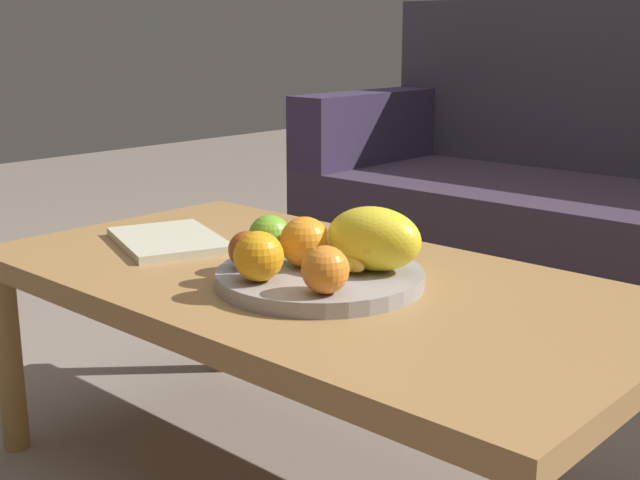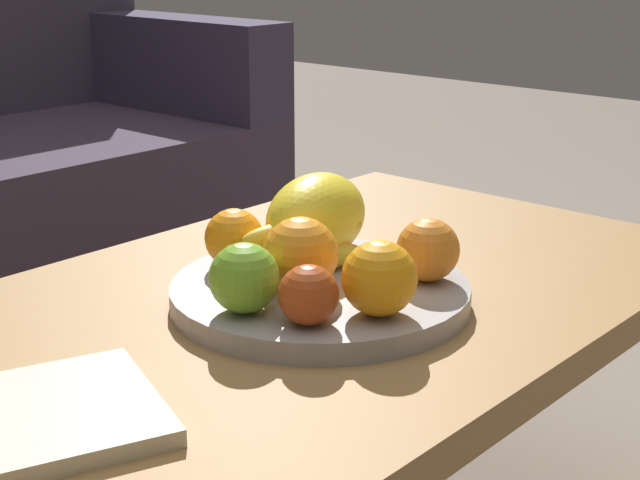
{
  "view_description": "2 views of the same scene",
  "coord_description": "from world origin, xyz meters",
  "px_view_note": "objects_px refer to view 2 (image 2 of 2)",
  "views": [
    {
      "loc": [
        0.92,
        -0.99,
        0.81
      ],
      "look_at": [
        0.05,
        -0.03,
        0.48
      ],
      "focal_mm": 46.94,
      "sensor_mm": 36.0,
      "label": 1
    },
    {
      "loc": [
        -0.7,
        -0.7,
        0.8
      ],
      "look_at": [
        0.05,
        -0.03,
        0.48
      ],
      "focal_mm": 53.9,
      "sensor_mm": 36.0,
      "label": 2
    }
  ],
  "objects_px": {
    "orange_back": "(234,238)",
    "magazine": "(7,425)",
    "orange_left": "(300,255)",
    "banana_bunch": "(301,250)",
    "coffee_table": "(267,345)",
    "apple_left": "(309,295)",
    "orange_front": "(428,250)",
    "melon_large_front": "(316,217)",
    "apple_right": "(244,278)",
    "orange_right": "(379,278)",
    "fruit_bowl": "(320,293)"
  },
  "relations": [
    {
      "from": "orange_back",
      "to": "magazine",
      "type": "height_order",
      "value": "orange_back"
    },
    {
      "from": "orange_left",
      "to": "banana_bunch",
      "type": "relative_size",
      "value": 0.48
    },
    {
      "from": "coffee_table",
      "to": "apple_left",
      "type": "distance_m",
      "value": 0.15
    },
    {
      "from": "orange_back",
      "to": "apple_left",
      "type": "height_order",
      "value": "orange_back"
    },
    {
      "from": "orange_left",
      "to": "orange_back",
      "type": "xyz_separation_m",
      "value": [
        0.01,
        0.11,
        -0.01
      ]
    },
    {
      "from": "orange_front",
      "to": "orange_left",
      "type": "bearing_deg",
      "value": 145.07
    },
    {
      "from": "orange_back",
      "to": "banana_bunch",
      "type": "xyz_separation_m",
      "value": [
        0.03,
        -0.07,
        -0.01
      ]
    },
    {
      "from": "melon_large_front",
      "to": "apple_right",
      "type": "relative_size",
      "value": 2.16
    },
    {
      "from": "orange_right",
      "to": "orange_back",
      "type": "bearing_deg",
      "value": 88.53
    },
    {
      "from": "melon_large_front",
      "to": "banana_bunch",
      "type": "xyz_separation_m",
      "value": [
        -0.05,
        -0.02,
        -0.02
      ]
    },
    {
      "from": "apple_left",
      "to": "magazine",
      "type": "bearing_deg",
      "value": 166.83
    },
    {
      "from": "apple_right",
      "to": "orange_left",
      "type": "bearing_deg",
      "value": -1.17
    },
    {
      "from": "orange_front",
      "to": "orange_left",
      "type": "distance_m",
      "value": 0.15
    },
    {
      "from": "fruit_bowl",
      "to": "banana_bunch",
      "type": "xyz_separation_m",
      "value": [
        0.01,
        0.04,
        0.04
      ]
    },
    {
      "from": "magazine",
      "to": "banana_bunch",
      "type": "bearing_deg",
      "value": 26.77
    },
    {
      "from": "apple_left",
      "to": "magazine",
      "type": "xyz_separation_m",
      "value": [
        -0.3,
        0.07,
        -0.05
      ]
    },
    {
      "from": "coffee_table",
      "to": "orange_front",
      "type": "bearing_deg",
      "value": -39.93
    },
    {
      "from": "banana_bunch",
      "to": "orange_right",
      "type": "bearing_deg",
      "value": -105.33
    },
    {
      "from": "orange_back",
      "to": "banana_bunch",
      "type": "relative_size",
      "value": 0.4
    },
    {
      "from": "orange_left",
      "to": "apple_left",
      "type": "distance_m",
      "value": 0.09
    },
    {
      "from": "fruit_bowl",
      "to": "coffee_table",
      "type": "bearing_deg",
      "value": 148.08
    },
    {
      "from": "orange_left",
      "to": "banana_bunch",
      "type": "height_order",
      "value": "orange_left"
    },
    {
      "from": "orange_front",
      "to": "fruit_bowl",
      "type": "bearing_deg",
      "value": 135.92
    },
    {
      "from": "magazine",
      "to": "orange_right",
      "type": "bearing_deg",
      "value": 4.98
    },
    {
      "from": "melon_large_front",
      "to": "orange_back",
      "type": "relative_size",
      "value": 2.29
    },
    {
      "from": "orange_front",
      "to": "banana_bunch",
      "type": "xyz_separation_m",
      "value": [
        -0.08,
        0.12,
        -0.01
      ]
    },
    {
      "from": "orange_front",
      "to": "orange_right",
      "type": "height_order",
      "value": "orange_right"
    },
    {
      "from": "apple_right",
      "to": "banana_bunch",
      "type": "distance_m",
      "value": 0.13
    },
    {
      "from": "orange_right",
      "to": "apple_left",
      "type": "distance_m",
      "value": 0.08
    },
    {
      "from": "coffee_table",
      "to": "fruit_bowl",
      "type": "xyz_separation_m",
      "value": [
        0.05,
        -0.03,
        0.06
      ]
    },
    {
      "from": "orange_back",
      "to": "apple_left",
      "type": "distance_m",
      "value": 0.19
    },
    {
      "from": "banana_bunch",
      "to": "orange_back",
      "type": "bearing_deg",
      "value": 114.82
    },
    {
      "from": "apple_right",
      "to": "magazine",
      "type": "height_order",
      "value": "apple_right"
    },
    {
      "from": "orange_left",
      "to": "apple_left",
      "type": "bearing_deg",
      "value": -132.42
    },
    {
      "from": "coffee_table",
      "to": "banana_bunch",
      "type": "distance_m",
      "value": 0.11
    },
    {
      "from": "apple_right",
      "to": "magazine",
      "type": "relative_size",
      "value": 0.29
    },
    {
      "from": "banana_bunch",
      "to": "fruit_bowl",
      "type": "bearing_deg",
      "value": -104.48
    },
    {
      "from": "orange_back",
      "to": "apple_left",
      "type": "bearing_deg",
      "value": -111.55
    },
    {
      "from": "melon_large_front",
      "to": "orange_back",
      "type": "xyz_separation_m",
      "value": [
        -0.09,
        0.05,
        -0.02
      ]
    },
    {
      "from": "orange_left",
      "to": "magazine",
      "type": "xyz_separation_m",
      "value": [
        -0.36,
        0.0,
        -0.06
      ]
    },
    {
      "from": "orange_back",
      "to": "banana_bunch",
      "type": "bearing_deg",
      "value": -65.18
    },
    {
      "from": "coffee_table",
      "to": "apple_left",
      "type": "bearing_deg",
      "value": -112.6
    },
    {
      "from": "fruit_bowl",
      "to": "melon_large_front",
      "type": "height_order",
      "value": "melon_large_front"
    },
    {
      "from": "banana_bunch",
      "to": "melon_large_front",
      "type": "bearing_deg",
      "value": 23.31
    },
    {
      "from": "orange_right",
      "to": "banana_bunch",
      "type": "bearing_deg",
      "value": 74.67
    },
    {
      "from": "coffee_table",
      "to": "apple_right",
      "type": "height_order",
      "value": "apple_right"
    },
    {
      "from": "magazine",
      "to": "orange_front",
      "type": "bearing_deg",
      "value": 11.43
    },
    {
      "from": "magazine",
      "to": "coffee_table",
      "type": "bearing_deg",
      "value": 26.96
    },
    {
      "from": "orange_right",
      "to": "magazine",
      "type": "height_order",
      "value": "orange_right"
    },
    {
      "from": "apple_right",
      "to": "melon_large_front",
      "type": "bearing_deg",
      "value": 18.49
    }
  ]
}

